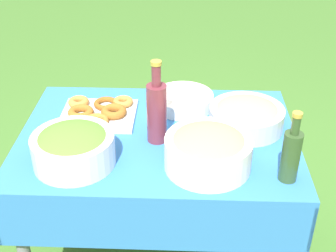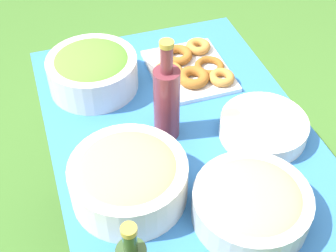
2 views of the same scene
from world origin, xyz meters
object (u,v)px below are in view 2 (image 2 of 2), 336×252
object	(u,v)px
salad_bowl	(93,70)
donut_platter	(191,68)
pasta_bowl	(252,203)
wine_bottle	(167,100)
bread_bowl	(129,177)
plate_stack	(263,128)

from	to	relation	value
salad_bowl	donut_platter	bearing A→B (deg)	84.59
pasta_bowl	wine_bottle	bearing A→B (deg)	-163.03
salad_bowl	bread_bowl	world-z (taller)	bread_bowl
plate_stack	wine_bottle	distance (m)	0.32
donut_platter	plate_stack	distance (m)	0.38
donut_platter	wine_bottle	xyz separation A→B (m)	(0.26, -0.18, 0.11)
donut_platter	bread_bowl	distance (m)	0.58
pasta_bowl	bread_bowl	world-z (taller)	bread_bowl
pasta_bowl	wine_bottle	xyz separation A→B (m)	(-0.37, -0.11, 0.08)
salad_bowl	bread_bowl	distance (m)	0.49
pasta_bowl	donut_platter	distance (m)	0.63
pasta_bowl	donut_platter	size ratio (longest dim) A/B	0.97
plate_stack	bread_bowl	xyz separation A→B (m)	(0.10, -0.45, 0.04)
plate_stack	bread_bowl	bearing A→B (deg)	-78.05
salad_bowl	plate_stack	bearing A→B (deg)	48.51
pasta_bowl	donut_platter	xyz separation A→B (m)	(-0.63, 0.07, -0.04)
wine_bottle	plate_stack	bearing A→B (deg)	70.20
salad_bowl	plate_stack	distance (m)	0.60
salad_bowl	wine_bottle	size ratio (longest dim) A/B	0.89
pasta_bowl	donut_platter	world-z (taller)	pasta_bowl
donut_platter	wine_bottle	world-z (taller)	wine_bottle
salad_bowl	wine_bottle	distance (m)	0.35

